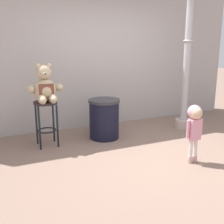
{
  "coord_description": "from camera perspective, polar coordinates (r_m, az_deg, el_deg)",
  "views": [
    {
      "loc": [
        -2.08,
        -3.32,
        1.73
      ],
      "look_at": [
        -0.34,
        0.56,
        0.65
      ],
      "focal_mm": 45.1,
      "sensor_mm": 36.0,
      "label": 1
    }
  ],
  "objects": [
    {
      "name": "ground_plane",
      "position": [
        4.28,
        7.36,
        -9.67
      ],
      "size": [
        24.0,
        24.0,
        0.0
      ],
      "primitive_type": "plane",
      "color": "#7E6457"
    },
    {
      "name": "trash_bin",
      "position": [
        5.08,
        -1.6,
        -1.36
      ],
      "size": [
        0.57,
        0.57,
        0.72
      ],
      "color": "black",
      "rests_on": "ground_plane"
    },
    {
      "name": "lamppost",
      "position": [
        5.71,
        14.85,
        8.43
      ],
      "size": [
        0.31,
        0.31,
        2.99
      ],
      "color": "#B09E96",
      "rests_on": "ground_plane"
    },
    {
      "name": "child_walking",
      "position": [
        4.15,
        16.41,
        -1.84
      ],
      "size": [
        0.27,
        0.22,
        0.85
      ],
      "rotation": [
        0.0,
        0.0,
        -2.04
      ],
      "color": "#CB9F9B",
      "rests_on": "ground_plane"
    },
    {
      "name": "building_wall",
      "position": [
        5.86,
        -3.4,
        12.85
      ],
      "size": [
        6.36,
        0.3,
        3.18
      ],
      "primitive_type": "cube",
      "color": "#AAA3A1",
      "rests_on": "ground_plane"
    },
    {
      "name": "bar_stool_with_teddy",
      "position": [
        4.78,
        -13.2,
        -0.47
      ],
      "size": [
        0.39,
        0.39,
        0.76
      ],
      "color": "#292024",
      "rests_on": "ground_plane"
    },
    {
      "name": "teddy_bear",
      "position": [
        4.66,
        -13.44,
        4.81
      ],
      "size": [
        0.58,
        0.52,
        0.62
      ],
      "color": "tan",
      "rests_on": "bar_stool_with_teddy"
    }
  ]
}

